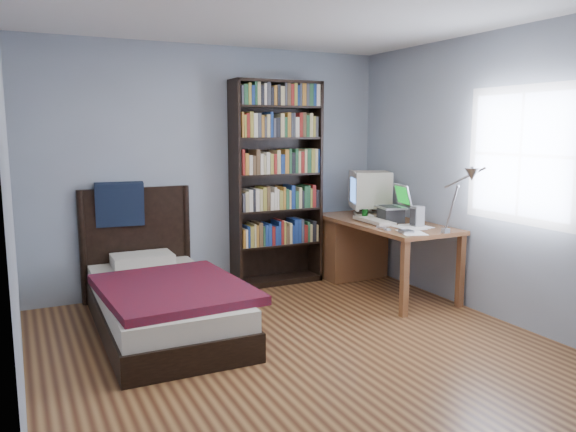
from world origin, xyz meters
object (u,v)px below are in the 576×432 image
object	(u,v)px
keyboard	(374,221)
speaker	(417,216)
desk	(360,243)
bookshelf	(277,184)
crt_monitor	(369,190)
soda_can	(365,214)
laptop	(392,211)
bed	(160,297)
desk_lamp	(468,181)

from	to	relation	value
keyboard	speaker	distance (m)	0.46
desk	bookshelf	world-z (taller)	bookshelf
crt_monitor	desk	bearing A→B (deg)	161.52
soda_can	bookshelf	size ratio (longest dim) A/B	0.05
laptop	bookshelf	size ratio (longest dim) A/B	0.17
laptop	bed	xyz separation A→B (m)	(-2.38, 0.01, -0.58)
laptop	bookshelf	xyz separation A→B (m)	(-0.91, 0.82, 0.25)
desk_lamp	speaker	size ratio (longest dim) A/B	3.14
bookshelf	bed	world-z (taller)	bookshelf
soda_can	laptop	bearing A→B (deg)	-54.79
desk	crt_monitor	distance (m)	0.59
keyboard	bed	bearing A→B (deg)	-176.50
crt_monitor	bookshelf	distance (m)	1.01
desk	speaker	world-z (taller)	speaker
desk_lamp	desk	bearing A→B (deg)	89.57
desk	desk_lamp	bearing A→B (deg)	-90.43
laptop	desk_lamp	world-z (taller)	desk_lamp
desk	bookshelf	xyz separation A→B (m)	(-0.86, 0.31, 0.67)
desk_lamp	bookshelf	bearing A→B (deg)	113.98
bookshelf	bed	size ratio (longest dim) A/B	1.03
bed	soda_can	bearing A→B (deg)	5.86
desk	keyboard	size ratio (longest dim) A/B	3.19
bed	speaker	bearing A→B (deg)	-8.35
laptop	desk_lamp	bearing A→B (deg)	-93.17
desk_lamp	speaker	bearing A→B (deg)	82.19
desk_lamp	bookshelf	xyz separation A→B (m)	(-0.85, 1.91, -0.15)
desk	laptop	world-z (taller)	laptop
crt_monitor	bed	bearing A→B (deg)	-169.07
laptop	desk_lamp	size ratio (longest dim) A/B	0.60
laptop	speaker	xyz separation A→B (m)	(0.04, -0.34, -0.01)
laptop	speaker	bearing A→B (deg)	-82.90
keyboard	speaker	xyz separation A→B (m)	(0.23, -0.38, 0.08)
desk	laptop	size ratio (longest dim) A/B	4.32
speaker	bed	world-z (taller)	bed
bookshelf	speaker	bearing A→B (deg)	-50.53
laptop	keyboard	distance (m)	0.21
desk	laptop	bearing A→B (deg)	-84.50
laptop	bed	distance (m)	2.45
speaker	keyboard	bearing A→B (deg)	122.78
desk	soda_can	size ratio (longest dim) A/B	14.72
bed	desk	bearing A→B (deg)	12.00
keyboard	bookshelf	size ratio (longest dim) A/B	0.24
keyboard	bed	size ratio (longest dim) A/B	0.24
desk	bookshelf	size ratio (longest dim) A/B	0.75
soda_can	bookshelf	bearing A→B (deg)	142.17
crt_monitor	desk_lamp	distance (m)	1.60
laptop	soda_can	xyz separation A→B (m)	(-0.17, 0.24, -0.05)
crt_monitor	laptop	bearing A→B (deg)	-94.47
crt_monitor	desk_lamp	world-z (taller)	desk_lamp
desk_lamp	keyboard	distance (m)	1.25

